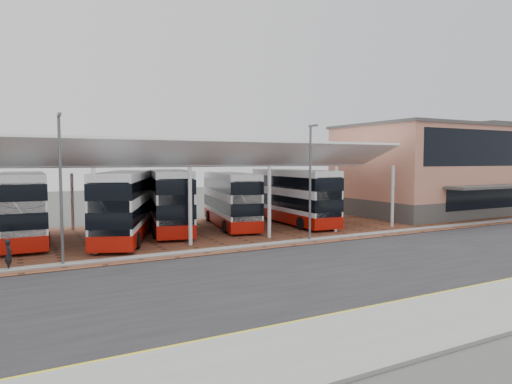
% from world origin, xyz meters
% --- Properties ---
extents(ground, '(140.00, 140.00, 0.00)m').
position_xyz_m(ground, '(0.00, 0.00, 0.00)').
color(ground, '#41433E').
extents(road, '(120.00, 14.00, 0.02)m').
position_xyz_m(road, '(0.00, -1.00, 0.01)').
color(road, black).
rests_on(road, ground).
extents(forecourt, '(72.00, 16.00, 0.06)m').
position_xyz_m(forecourt, '(2.00, 13.00, 0.03)').
color(forecourt, brown).
rests_on(forecourt, ground).
extents(sidewalk, '(120.00, 4.00, 0.14)m').
position_xyz_m(sidewalk, '(0.00, -9.00, 0.07)').
color(sidewalk, gray).
rests_on(sidewalk, ground).
extents(north_kerb, '(120.00, 0.80, 0.14)m').
position_xyz_m(north_kerb, '(0.00, 6.20, 0.07)').
color(north_kerb, gray).
rests_on(north_kerb, ground).
extents(yellow_line_near, '(120.00, 0.12, 0.01)m').
position_xyz_m(yellow_line_near, '(0.00, -7.00, 0.03)').
color(yellow_line_near, yellow).
rests_on(yellow_line_near, road).
extents(yellow_line_far, '(120.00, 0.12, 0.01)m').
position_xyz_m(yellow_line_far, '(0.00, -6.70, 0.03)').
color(yellow_line_far, yellow).
rests_on(yellow_line_far, road).
extents(canopy, '(37.00, 11.63, 7.07)m').
position_xyz_m(canopy, '(-6.00, 13.94, 5.80)').
color(canopy, silver).
rests_on(canopy, ground).
extents(terminal, '(18.40, 14.40, 9.25)m').
position_xyz_m(terminal, '(23.00, 13.92, 4.66)').
color(terminal, '#4D4B48').
rests_on(terminal, ground).
extents(warehouse, '(30.50, 20.50, 10.25)m').
position_xyz_m(warehouse, '(48.00, 24.00, 5.15)').
color(warehouse, gray).
rests_on(warehouse, ground).
extents(lamp_west, '(0.16, 0.90, 8.07)m').
position_xyz_m(lamp_west, '(-14.00, 6.27, 4.36)').
color(lamp_west, '#56585C').
rests_on(lamp_west, ground).
extents(lamp_east, '(0.16, 0.90, 8.07)m').
position_xyz_m(lamp_east, '(2.00, 6.27, 4.36)').
color(lamp_east, '#56585C').
rests_on(lamp_east, ground).
extents(bus_1, '(3.10, 11.59, 4.75)m').
position_xyz_m(bus_1, '(-15.62, 15.25, 2.42)').
color(bus_1, white).
rests_on(bus_1, forecourt).
extents(bus_2, '(6.69, 11.78, 4.78)m').
position_xyz_m(bus_2, '(-9.30, 12.73, 2.43)').
color(bus_2, white).
rests_on(bus_2, forecourt).
extents(bus_3, '(5.13, 12.01, 4.82)m').
position_xyz_m(bus_3, '(-5.31, 15.32, 2.46)').
color(bus_3, white).
rests_on(bus_3, forecourt).
extents(bus_4, '(4.70, 11.25, 4.52)m').
position_xyz_m(bus_4, '(-0.03, 15.05, 2.31)').
color(bus_4, white).
rests_on(bus_4, forecourt).
extents(bus_5, '(3.38, 11.64, 4.74)m').
position_xyz_m(bus_5, '(5.63, 14.09, 2.42)').
color(bus_5, white).
rests_on(bus_5, forecourt).
extents(pedestrian, '(0.51, 0.65, 1.57)m').
position_xyz_m(pedestrian, '(-16.53, 6.48, 0.85)').
color(pedestrian, black).
rests_on(pedestrian, forecourt).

